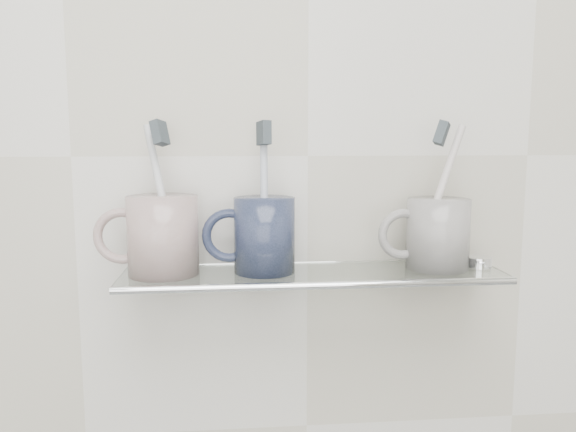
{
  "coord_description": "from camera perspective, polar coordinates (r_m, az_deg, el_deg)",
  "views": [
    {
      "loc": [
        -0.1,
        0.32,
        1.27
      ],
      "look_at": [
        -0.03,
        1.04,
        1.17
      ],
      "focal_mm": 35.0,
      "sensor_mm": 36.0,
      "label": 1
    }
  ],
  "objects": [
    {
      "name": "wall_back",
      "position": [
        0.79,
        2.03,
        6.12
      ],
      "size": [
        2.5,
        0.0,
        2.5
      ],
      "primitive_type": "plane",
      "rotation": [
        1.57,
        0.0,
        0.0
      ],
      "color": "beige",
      "rests_on": "ground"
    },
    {
      "name": "shelf_glass",
      "position": [
        0.75,
        2.59,
        -5.95
      ],
      "size": [
        0.5,
        0.12,
        0.01
      ],
      "primitive_type": "cube",
      "color": "silver",
      "rests_on": "wall_back"
    },
    {
      "name": "shelf_rail",
      "position": [
        0.69,
        3.24,
        -7.06
      ],
      "size": [
        0.5,
        0.01,
        0.01
      ],
      "primitive_type": "cylinder",
      "rotation": [
        0.0,
        1.57,
        0.0
      ],
      "color": "silver",
      "rests_on": "shelf_glass"
    },
    {
      "name": "bracket_left",
      "position": [
        0.79,
        -13.18,
        -6.11
      ],
      "size": [
        0.02,
        0.03,
        0.02
      ],
      "primitive_type": "cylinder",
      "rotation": [
        1.57,
        0.0,
        0.0
      ],
      "color": "silver",
      "rests_on": "wall_back"
    },
    {
      "name": "bracket_right",
      "position": [
        0.85,
        16.43,
        -5.36
      ],
      "size": [
        0.02,
        0.03,
        0.02
      ],
      "primitive_type": "cylinder",
      "rotation": [
        1.57,
        0.0,
        0.0
      ],
      "color": "silver",
      "rests_on": "wall_back"
    },
    {
      "name": "mug_left",
      "position": [
        0.74,
        -12.58,
        -1.93
      ],
      "size": [
        0.11,
        0.11,
        0.1
      ],
      "primitive_type": "cylinder",
      "rotation": [
        0.0,
        0.0,
        0.3
      ],
      "color": "silver",
      "rests_on": "shelf_glass"
    },
    {
      "name": "mug_left_handle",
      "position": [
        0.75,
        -16.51,
        -1.96
      ],
      "size": [
        0.07,
        0.01,
        0.07
      ],
      "primitive_type": "torus",
      "rotation": [
        1.57,
        0.0,
        0.0
      ],
      "color": "silver",
      "rests_on": "mug_left"
    },
    {
      "name": "toothbrush_left",
      "position": [
        0.73,
        -12.7,
        1.95
      ],
      "size": [
        0.05,
        0.06,
        0.18
      ],
      "primitive_type": "cylinder",
      "rotation": [
        -0.16,
        -0.29,
        -0.38
      ],
      "color": "#BABDBE",
      "rests_on": "mug_left"
    },
    {
      "name": "bristles_left",
      "position": [
        0.73,
        -12.89,
        8.23
      ],
      "size": [
        0.03,
        0.03,
        0.04
      ],
      "primitive_type": "cube",
      "rotation": [
        -0.16,
        -0.29,
        -0.38
      ],
      "color": "#30383D",
      "rests_on": "toothbrush_left"
    },
    {
      "name": "mug_center",
      "position": [
        0.73,
        -2.41,
        -1.94
      ],
      "size": [
        0.1,
        0.1,
        0.1
      ],
      "primitive_type": "cylinder",
      "rotation": [
        0.0,
        0.0,
        0.25
      ],
      "color": "black",
      "rests_on": "shelf_glass"
    },
    {
      "name": "mug_center_handle",
      "position": [
        0.73,
        -5.99,
        -1.99
      ],
      "size": [
        0.07,
        0.01,
        0.07
      ],
      "primitive_type": "torus",
      "rotation": [
        1.57,
        0.0,
        0.0
      ],
      "color": "black",
      "rests_on": "mug_center"
    },
    {
      "name": "toothbrush_center",
      "position": [
        0.73,
        -2.43,
        2.1
      ],
      "size": [
        0.01,
        0.04,
        0.19
      ],
      "primitive_type": "cylinder",
      "rotation": [
        -0.11,
        0.04,
        0.37
      ],
      "color": "#A0ABC0",
      "rests_on": "mug_center"
    },
    {
      "name": "bristles_center",
      "position": [
        0.72,
        -2.47,
        8.42
      ],
      "size": [
        0.02,
        0.03,
        0.03
      ],
      "primitive_type": "cube",
      "rotation": [
        -0.11,
        0.04,
        0.37
      ],
      "color": "#30383D",
      "rests_on": "toothbrush_center"
    },
    {
      "name": "mug_right",
      "position": [
        0.78,
        14.98,
        -1.74
      ],
      "size": [
        0.09,
        0.09,
        0.09
      ],
      "primitive_type": "cylinder",
      "rotation": [
        0.0,
        0.0,
        -0.13
      ],
      "color": "silver",
      "rests_on": "shelf_glass"
    },
    {
      "name": "mug_right_handle",
      "position": [
        0.77,
        11.61,
        -1.82
      ],
      "size": [
        0.07,
        0.01,
        0.07
      ],
      "primitive_type": "torus",
      "rotation": [
        1.57,
        0.0,
        0.0
      ],
      "color": "silver",
      "rests_on": "mug_right"
    },
    {
      "name": "toothbrush_right",
      "position": [
        0.77,
        15.12,
        2.19
      ],
      "size": [
        0.07,
        0.02,
        0.18
      ],
      "primitive_type": "cylinder",
      "rotation": [
        -0.21,
        0.25,
        -0.55
      ],
      "color": "beige",
      "rests_on": "mug_right"
    },
    {
      "name": "bristles_right",
      "position": [
        0.77,
        15.33,
        8.12
      ],
      "size": [
        0.03,
        0.03,
        0.04
      ],
      "primitive_type": "cube",
      "rotation": [
        -0.21,
        0.25,
        -0.55
      ],
      "color": "#30383D",
      "rests_on": "toothbrush_right"
    },
    {
      "name": "chrome_cap",
      "position": [
        0.81,
        18.83,
        -4.43
      ],
      "size": [
        0.03,
        0.03,
        0.01
      ],
      "primitive_type": "cylinder",
      "color": "silver",
      "rests_on": "shelf_glass"
    }
  ]
}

